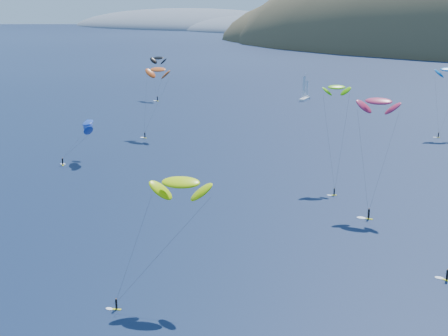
% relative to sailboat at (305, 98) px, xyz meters
% --- Properties ---
extents(headland, '(460.00, 250.00, 60.00)m').
position_rel_sailboat_xyz_m(headland, '(-389.42, 531.12, -4.31)').
color(headland, slate).
rests_on(headland, ground).
extents(sailboat, '(9.33, 8.06, 11.54)m').
position_rel_sailboat_xyz_m(sailboat, '(0.00, 0.00, 0.00)').
color(sailboat, white).
rests_on(sailboat, ground).
extents(kitesurfer_1, '(9.14, 9.29, 22.95)m').
position_rel_sailboat_xyz_m(kitesurfer_1, '(-11.36, -86.85, 19.47)').
color(kitesurfer_1, yellow).
rests_on(kitesurfer_1, ground).
extents(kitesurfer_2, '(9.99, 13.40, 19.17)m').
position_rel_sailboat_xyz_m(kitesurfer_2, '(57.20, -173.00, 15.82)').
color(kitesurfer_2, yellow).
rests_on(kitesurfer_2, ground).
extents(kitesurfer_3, '(8.35, 13.51, 24.04)m').
position_rel_sailboat_xyz_m(kitesurfer_3, '(55.03, -107.89, 21.27)').
color(kitesurfer_3, yellow).
rests_on(kitesurfer_3, ground).
extents(kitesurfer_9, '(8.68, 10.55, 24.39)m').
position_rel_sailboat_xyz_m(kitesurfer_9, '(68.89, -120.94, 21.05)').
color(kitesurfer_9, yellow).
rests_on(kitesurfer_9, ground).
extents(kitesurfer_10, '(9.54, 13.51, 12.63)m').
position_rel_sailboat_xyz_m(kitesurfer_10, '(-8.16, -122.23, 9.08)').
color(kitesurfer_10, yellow).
rests_on(kitesurfer_10, ground).
extents(kitesurfer_12, '(8.78, 8.75, 19.58)m').
position_rel_sailboat_xyz_m(kitesurfer_12, '(-54.79, -28.78, 16.24)').
color(kitesurfer_12, yellow).
rests_on(kitesurfer_12, ground).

